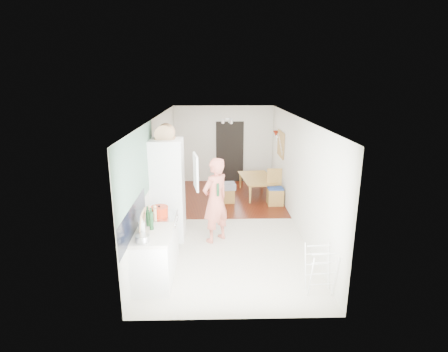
{
  "coord_description": "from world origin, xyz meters",
  "views": [
    {
      "loc": [
        -0.26,
        -7.76,
        3.32
      ],
      "look_at": [
        -0.07,
        0.2,
        1.1
      ],
      "focal_mm": 28.0,
      "sensor_mm": 36.0,
      "label": 1
    }
  ],
  "objects_px": {
    "person": "(215,193)",
    "dining_chair": "(275,188)",
    "stool": "(229,196)",
    "drying_rack": "(320,271)",
    "dining_table": "(258,187)"
  },
  "relations": [
    {
      "from": "dining_table",
      "to": "drying_rack",
      "type": "distance_m",
      "value": 4.93
    },
    {
      "from": "stool",
      "to": "drying_rack",
      "type": "height_order",
      "value": "drying_rack"
    },
    {
      "from": "person",
      "to": "stool",
      "type": "bearing_deg",
      "value": -141.81
    },
    {
      "from": "stool",
      "to": "drying_rack",
      "type": "xyz_separation_m",
      "value": [
        1.29,
        -4.27,
        0.18
      ]
    },
    {
      "from": "person",
      "to": "stool",
      "type": "distance_m",
      "value": 2.52
    },
    {
      "from": "drying_rack",
      "to": "dining_table",
      "type": "bearing_deg",
      "value": 90.75
    },
    {
      "from": "dining_chair",
      "to": "stool",
      "type": "relative_size",
      "value": 2.4
    },
    {
      "from": "dining_chair",
      "to": "drying_rack",
      "type": "height_order",
      "value": "dining_chair"
    },
    {
      "from": "person",
      "to": "drying_rack",
      "type": "xyz_separation_m",
      "value": [
        1.66,
        -1.93,
        -0.68
      ]
    },
    {
      "from": "drying_rack",
      "to": "stool",
      "type": "bearing_deg",
      "value": 102.74
    },
    {
      "from": "dining_chair",
      "to": "drying_rack",
      "type": "distance_m",
      "value": 4.08
    },
    {
      "from": "dining_table",
      "to": "drying_rack",
      "type": "relative_size",
      "value": 1.7
    },
    {
      "from": "person",
      "to": "drying_rack",
      "type": "bearing_deg",
      "value": 87.85
    },
    {
      "from": "drying_rack",
      "to": "dining_chair",
      "type": "bearing_deg",
      "value": 86.44
    },
    {
      "from": "person",
      "to": "dining_chair",
      "type": "xyz_separation_m",
      "value": [
        1.62,
        2.15,
        -0.58
      ]
    }
  ]
}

